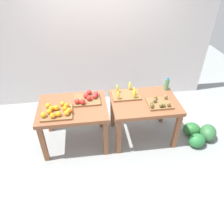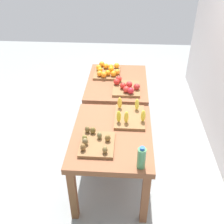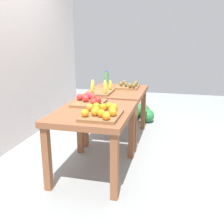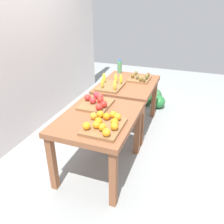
# 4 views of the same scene
# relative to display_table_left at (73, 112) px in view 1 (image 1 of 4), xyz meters

# --- Properties ---
(ground_plane) EXTENTS (8.00, 8.00, 0.00)m
(ground_plane) POSITION_rel_display_table_left_xyz_m (0.56, 0.00, -0.62)
(ground_plane) COLOR gray
(back_wall) EXTENTS (4.40, 0.12, 3.00)m
(back_wall) POSITION_rel_display_table_left_xyz_m (0.56, 1.35, 0.88)
(back_wall) COLOR silver
(back_wall) RESTS_ON ground_plane
(display_table_left) EXTENTS (1.04, 0.80, 0.73)m
(display_table_left) POSITION_rel_display_table_left_xyz_m (0.00, 0.00, 0.00)
(display_table_left) COLOR brown
(display_table_left) RESTS_ON ground_plane
(display_table_right) EXTENTS (1.04, 0.80, 0.73)m
(display_table_right) POSITION_rel_display_table_left_xyz_m (1.12, 0.00, 0.00)
(display_table_right) COLOR brown
(display_table_right) RESTS_ON ground_plane
(orange_bin) EXTENTS (0.45, 0.38, 0.11)m
(orange_bin) POSITION_rel_display_table_left_xyz_m (-0.21, -0.15, 0.15)
(orange_bin) COLOR brown
(orange_bin) RESTS_ON display_table_left
(apple_bin) EXTENTS (0.40, 0.35, 0.11)m
(apple_bin) POSITION_rel_display_table_left_xyz_m (0.24, 0.12, 0.15)
(apple_bin) COLOR brown
(apple_bin) RESTS_ON display_table_left
(banana_crate) EXTENTS (0.44, 0.33, 0.17)m
(banana_crate) POSITION_rel_display_table_left_xyz_m (0.86, 0.17, 0.14)
(banana_crate) COLOR brown
(banana_crate) RESTS_ON display_table_right
(kiwi_bin) EXTENTS (0.37, 0.32, 0.10)m
(kiwi_bin) POSITION_rel_display_table_left_xyz_m (1.31, -0.14, 0.14)
(kiwi_bin) COLOR brown
(kiwi_bin) RESTS_ON display_table_right
(water_bottle) EXTENTS (0.07, 0.07, 0.22)m
(water_bottle) POSITION_rel_display_table_left_xyz_m (1.56, 0.28, 0.21)
(water_bottle) COLOR #4C8C59
(water_bottle) RESTS_ON display_table_right
(watermelon_pile) EXTENTS (0.61, 0.58, 0.27)m
(watermelon_pile) POSITION_rel_display_table_left_xyz_m (2.08, -0.24, -0.50)
(watermelon_pile) COLOR #32693A
(watermelon_pile) RESTS_ON ground_plane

